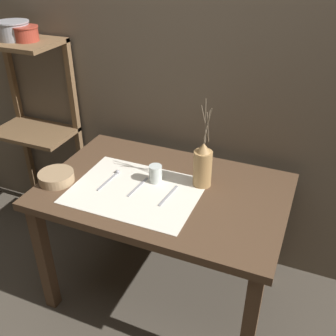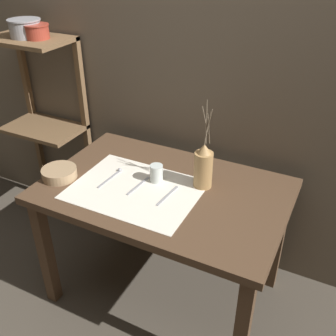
% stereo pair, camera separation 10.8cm
% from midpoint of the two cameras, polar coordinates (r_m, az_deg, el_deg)
% --- Properties ---
extents(ground_plane, '(12.00, 12.00, 0.00)m').
position_cam_midpoint_polar(ground_plane, '(2.40, 0.83, -17.24)').
color(ground_plane, '#473F35').
extents(stone_wall_back, '(7.00, 0.06, 2.40)m').
position_cam_midpoint_polar(stone_wall_back, '(2.13, 7.10, 14.80)').
color(stone_wall_back, brown).
rests_on(stone_wall_back, ground_plane).
extents(wooden_table, '(1.19, 0.77, 0.72)m').
position_cam_midpoint_polar(wooden_table, '(1.97, 0.96, -5.21)').
color(wooden_table, '#4C3523').
rests_on(wooden_table, ground_plane).
extents(wooden_shelf_unit, '(0.49, 0.32, 1.27)m').
position_cam_midpoint_polar(wooden_shelf_unit, '(2.61, -16.41, 9.37)').
color(wooden_shelf_unit, brown).
rests_on(wooden_shelf_unit, ground_plane).
extents(linen_cloth, '(0.61, 0.46, 0.00)m').
position_cam_midpoint_polar(linen_cloth, '(1.91, -3.14, -3.16)').
color(linen_cloth, silver).
rests_on(linen_cloth, wooden_table).
extents(pitcher_with_flowers, '(0.09, 0.09, 0.44)m').
position_cam_midpoint_polar(pitcher_with_flowers, '(1.89, 6.78, 0.12)').
color(pitcher_with_flowers, '#A87F4C').
rests_on(pitcher_with_flowers, wooden_table).
extents(wooden_bowl, '(0.18, 0.18, 0.05)m').
position_cam_midpoint_polar(wooden_bowl, '(2.05, -14.05, -0.74)').
color(wooden_bowl, '#9E7F5B').
rests_on(wooden_bowl, wooden_table).
extents(glass_tumbler_near, '(0.07, 0.07, 0.09)m').
position_cam_midpoint_polar(glass_tumbler_near, '(1.94, -0.11, -0.78)').
color(glass_tumbler_near, silver).
rests_on(glass_tumbler_near, wooden_table).
extents(spoon_inner, '(0.03, 0.19, 0.02)m').
position_cam_midpoint_polar(spoon_inner, '(2.03, -6.07, -0.84)').
color(spoon_inner, '#939399').
rests_on(spoon_inner, wooden_table).
extents(fork_outer, '(0.03, 0.18, 0.00)m').
position_cam_midpoint_polar(fork_outer, '(1.93, -2.73, -2.61)').
color(fork_outer, '#939399').
rests_on(fork_outer, wooden_table).
extents(knife_center, '(0.03, 0.18, 0.00)m').
position_cam_midpoint_polar(knife_center, '(1.86, 1.59, -4.06)').
color(knife_center, '#939399').
rests_on(knife_center, wooden_table).
extents(metal_pot_large, '(0.18, 0.18, 0.10)m').
position_cam_midpoint_polar(metal_pot_large, '(2.47, -18.82, 18.73)').
color(metal_pot_large, '#939399').
rests_on(metal_pot_large, wooden_shelf_unit).
extents(metal_pot_small, '(0.14, 0.14, 0.08)m').
position_cam_midpoint_polar(metal_pot_small, '(2.41, -17.23, 18.47)').
color(metal_pot_small, '#9E3828').
rests_on(metal_pot_small, wooden_shelf_unit).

